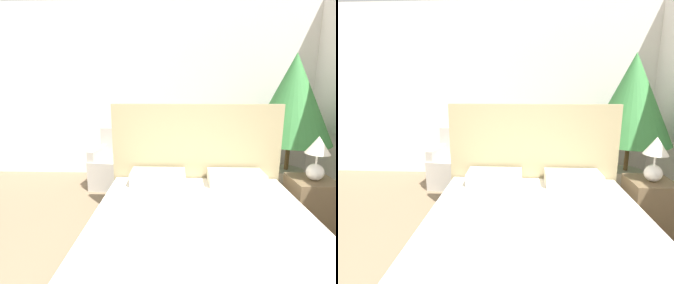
# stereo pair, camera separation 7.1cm
# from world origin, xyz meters

# --- Properties ---
(wall_back) EXTENTS (10.00, 0.06, 2.90)m
(wall_back) POSITION_xyz_m (0.00, 4.02, 1.45)
(wall_back) COLOR white
(wall_back) RESTS_ON ground_plane
(bed) EXTENTS (1.94, 2.18, 1.37)m
(bed) POSITION_xyz_m (0.44, 1.43, 0.29)
(bed) COLOR #4C4238
(bed) RESTS_ON ground_plane
(armchair_near_window_left) EXTENTS (0.72, 0.70, 0.88)m
(armchair_near_window_left) POSITION_xyz_m (-0.75, 3.42, 0.28)
(armchair_near_window_left) COLOR #B7B2A8
(armchair_near_window_left) RESTS_ON ground_plane
(armchair_near_window_right) EXTENTS (0.72, 0.70, 0.88)m
(armchair_near_window_right) POSITION_xyz_m (0.27, 3.42, 0.28)
(armchair_near_window_right) COLOR #B7B2A8
(armchair_near_window_right) RESTS_ON ground_plane
(potted_palm) EXTENTS (1.11, 1.11, 2.01)m
(potted_palm) POSITION_xyz_m (1.85, 3.23, 1.33)
(potted_palm) COLOR beige
(potted_palm) RESTS_ON ground_plane
(nightstand) EXTENTS (0.45, 0.45, 0.57)m
(nightstand) POSITION_xyz_m (1.71, 2.21, 0.29)
(nightstand) COLOR brown
(nightstand) RESTS_ON ground_plane
(table_lamp) EXTENTS (0.25, 0.25, 0.48)m
(table_lamp) POSITION_xyz_m (1.71, 2.19, 0.86)
(table_lamp) COLOR white
(table_lamp) RESTS_ON nightstand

